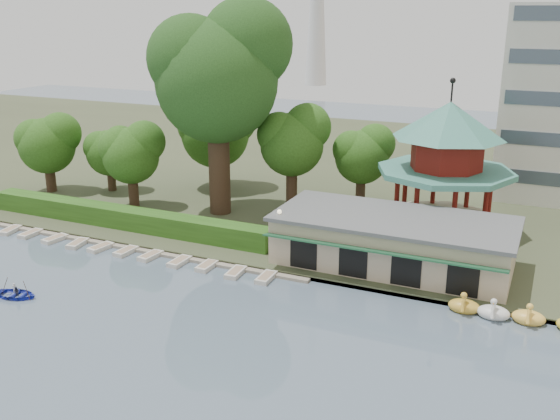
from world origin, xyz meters
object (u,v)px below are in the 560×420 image
Objects in this scene: pavilion at (447,154)px; big_tree at (219,70)px; rowboat_with_passengers at (16,291)px; boathouse at (393,240)px; dock at (130,246)px.

big_tree is (-20.84, -3.81, 6.88)m from pavilion.
rowboat_with_passengers is at bearing -133.93° from pavilion.
boathouse is 28.45m from rowboat_with_passengers.
dock is 1.65× the size of big_tree.
boathouse is at bearing -18.25° from big_tree.
big_tree is at bearing 78.80° from rowboat_with_passengers.
big_tree is 26.78m from rowboat_with_passengers.
pavilion is 0.66× the size of big_tree.
dock is 22.62m from boathouse.
dock is 6.99× the size of rowboat_with_passengers.
pavilion is at bearing 31.66° from dock.
dock is 18.27m from big_tree.
big_tree reaches higher than rowboat_with_passengers.
boathouse is 11.43m from pavilion.
boathouse is 23.19m from big_tree.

